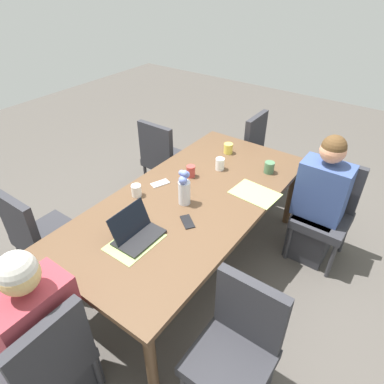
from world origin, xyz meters
The scene contains 21 objects.
ground_plane centered at (0.00, 0.00, 0.00)m, with size 10.00×10.00×0.00m, color #4C4742.
dining_table centered at (0.00, 0.00, 0.67)m, with size 2.25×1.08×0.73m.
chair_head_right_left_near centered at (1.42, 0.06, 0.50)m, with size 0.44×0.44×0.90m.
person_head_right_left_near centered at (1.36, -0.02, 0.53)m, with size 0.40×0.36×1.19m.
chair_far_left_mid centered at (-0.82, 0.85, 0.50)m, with size 0.44×0.44×0.90m.
person_far_left_mid centered at (-0.74, 0.79, 0.53)m, with size 0.36×0.40×1.19m.
chair_near_left_far centered at (-0.71, -0.89, 0.50)m, with size 0.44×0.44×0.90m.
chair_near_right_near centered at (0.84, -0.88, 0.50)m, with size 0.44×0.44×0.90m.
chair_head_left_right_mid centered at (-1.42, -0.05, 0.50)m, with size 0.44×0.44×0.90m.
chair_far_right_far centered at (0.73, 0.84, 0.50)m, with size 0.44×0.44×0.90m.
flower_vase centered at (0.09, -0.01, 0.87)m, with size 0.10×0.09×0.29m.
placemat_head_right_left_near centered at (0.64, -0.01, 0.73)m, with size 0.36×0.26×0.00m, color #9EBC66.
placemat_far_left_mid centered at (-0.33, 0.38, 0.73)m, with size 0.36×0.26×0.00m, color #9EBC66.
laptop_head_right_left_near centered at (0.59, -0.03, 0.77)m, with size 0.32×0.22×0.20m.
coffee_mug_near_left centered at (-0.70, 0.33, 0.78)m, with size 0.09×0.09×0.10m, color #47704C.
coffee_mug_near_right centered at (-0.80, -0.15, 0.78)m, with size 0.09×0.09×0.10m, color #DBC64C.
coffee_mug_centre_left centered at (-0.24, -0.19, 0.78)m, with size 0.08×0.08×0.10m, color #AD3D38.
coffee_mug_centre_right centered at (0.24, -0.37, 0.78)m, with size 0.08×0.08×0.09m, color white.
coffee_mug_far_left centered at (-0.49, -0.05, 0.78)m, with size 0.08×0.08×0.11m, color white.
phone_black centered at (0.27, 0.15, 0.73)m, with size 0.15×0.07×0.01m, color black.
phone_silver centered at (0.00, -0.33, 0.73)m, with size 0.15×0.07×0.01m, color silver.
Camera 1 is at (1.75, 1.26, 2.29)m, focal length 31.64 mm.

